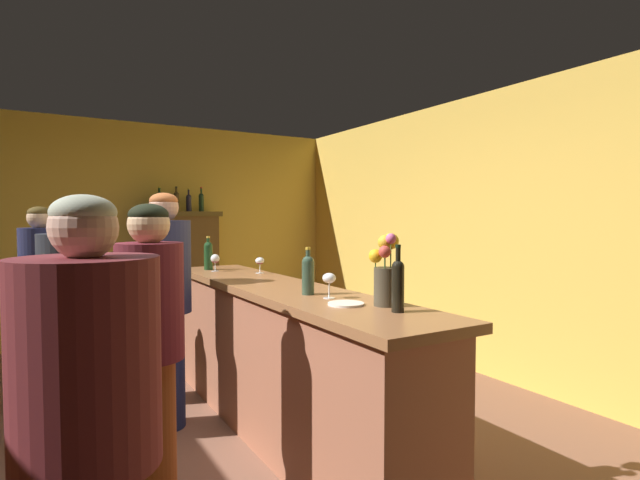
% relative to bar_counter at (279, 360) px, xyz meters
% --- Properties ---
extents(floor, '(9.09, 9.09, 0.00)m').
position_rel_bar_counter_xyz_m(floor, '(-0.57, -0.16, -0.52)').
color(floor, brown).
rests_on(floor, ground).
extents(wall_back, '(5.72, 0.12, 2.67)m').
position_rel_bar_counter_xyz_m(wall_back, '(-0.57, 3.40, 0.81)').
color(wall_back, gold).
rests_on(wall_back, ground).
extents(wall_right, '(0.12, 7.11, 2.67)m').
position_rel_bar_counter_xyz_m(wall_right, '(2.29, -0.16, 0.81)').
color(wall_right, gold).
rests_on(wall_right, ground).
extents(bar_counter, '(0.59, 3.09, 1.03)m').
position_rel_bar_counter_xyz_m(bar_counter, '(0.00, 0.00, 0.00)').
color(bar_counter, '#A36045').
rests_on(bar_counter, ground).
extents(display_cabinet, '(0.90, 0.42, 1.57)m').
position_rel_bar_counter_xyz_m(display_cabinet, '(0.17, 3.09, 0.30)').
color(display_cabinet, brown).
rests_on(display_cabinet, ground).
extents(wine_bottle_riesling, '(0.07, 0.07, 0.29)m').
position_rel_bar_counter_xyz_m(wine_bottle_riesling, '(-0.02, -0.44, 0.64)').
color(wine_bottle_riesling, '#2F4634').
rests_on(wine_bottle_riesling, bar_counter).
extents(wine_bottle_chardonnay, '(0.08, 0.08, 0.30)m').
position_rel_bar_counter_xyz_m(wine_bottle_chardonnay, '(-0.10, 1.23, 0.65)').
color(wine_bottle_chardonnay, '#1C3D1E').
rests_on(wine_bottle_chardonnay, bar_counter).
extents(wine_bottle_malbec, '(0.06, 0.06, 0.33)m').
position_rel_bar_counter_xyz_m(wine_bottle_malbec, '(0.09, -1.14, 0.66)').
color(wine_bottle_malbec, black).
rests_on(wine_bottle_malbec, bar_counter).
extents(wine_glass_front, '(0.08, 0.08, 0.15)m').
position_rel_bar_counter_xyz_m(wine_glass_front, '(-0.09, 1.08, 0.61)').
color(wine_glass_front, white).
rests_on(wine_glass_front, bar_counter).
extents(wine_glass_mid, '(0.07, 0.07, 0.13)m').
position_rel_bar_counter_xyz_m(wine_glass_mid, '(0.19, 0.75, 0.61)').
color(wine_glass_mid, white).
rests_on(wine_glass_mid, bar_counter).
extents(wine_glass_rear, '(0.08, 0.08, 0.15)m').
position_rel_bar_counter_xyz_m(wine_glass_rear, '(0.02, -0.62, 0.62)').
color(wine_glass_rear, white).
rests_on(wine_glass_rear, bar_counter).
extents(flower_arrangement, '(0.17, 0.13, 0.38)m').
position_rel_bar_counter_xyz_m(flower_arrangement, '(0.15, -0.97, 0.70)').
color(flower_arrangement, '#433C2D').
rests_on(flower_arrangement, bar_counter).
extents(cheese_plate, '(0.19, 0.19, 0.01)m').
position_rel_bar_counter_xyz_m(cheese_plate, '(-0.02, -0.85, 0.52)').
color(cheese_plate, white).
rests_on(cheese_plate, bar_counter).
extents(display_bottle_left, '(0.07, 0.07, 0.30)m').
position_rel_bar_counter_xyz_m(display_bottle_left, '(-0.10, 3.09, 1.19)').
color(display_bottle_left, '#163618').
rests_on(display_bottle_left, display_cabinet).
extents(display_bottle_midleft, '(0.07, 0.07, 0.31)m').
position_rel_bar_counter_xyz_m(display_bottle_midleft, '(0.10, 3.09, 1.19)').
color(display_bottle_midleft, '#43351B').
rests_on(display_bottle_midleft, display_cabinet).
extents(display_bottle_center, '(0.06, 0.06, 0.29)m').
position_rel_bar_counter_xyz_m(display_bottle_center, '(0.26, 3.09, 1.17)').
color(display_bottle_center, '#252239').
rests_on(display_bottle_center, display_cabinet).
extents(display_bottle_midright, '(0.06, 0.06, 0.31)m').
position_rel_bar_counter_xyz_m(display_bottle_midright, '(0.41, 3.09, 1.18)').
color(display_bottle_midright, '#1E3A24').
rests_on(display_bottle_midright, display_cabinet).
extents(patron_tall, '(0.33, 0.33, 1.57)m').
position_rel_bar_counter_xyz_m(patron_tall, '(-0.95, -0.49, 0.35)').
color(patron_tall, brown).
rests_on(patron_tall, ground).
extents(patron_in_navy, '(0.36, 0.36, 1.67)m').
position_rel_bar_counter_xyz_m(patron_in_navy, '(-0.64, 0.52, 0.40)').
color(patron_in_navy, navy).
rests_on(patron_in_navy, ground).
extents(patron_in_grey, '(0.30, 0.30, 1.58)m').
position_rel_bar_counter_xyz_m(patron_in_grey, '(-1.39, 1.37, 0.36)').
color(patron_in_grey, maroon).
rests_on(patron_in_grey, ground).
extents(patron_redhead, '(0.36, 0.36, 1.56)m').
position_rel_bar_counter_xyz_m(patron_redhead, '(-1.25, 0.67, 0.33)').
color(patron_redhead, gray).
rests_on(patron_redhead, ground).
extents(patron_near_entrance, '(0.39, 0.39, 1.56)m').
position_rel_bar_counter_xyz_m(patron_near_entrance, '(-1.33, -1.52, 0.32)').
color(patron_near_entrance, '#262344').
rests_on(patron_near_entrance, ground).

